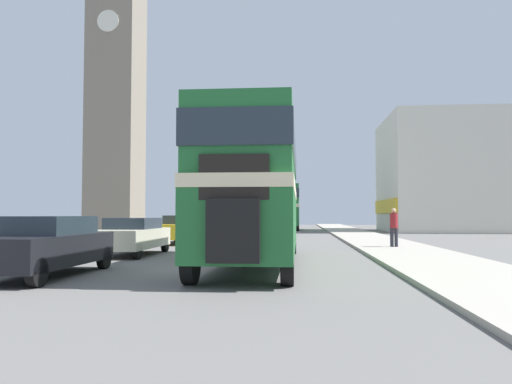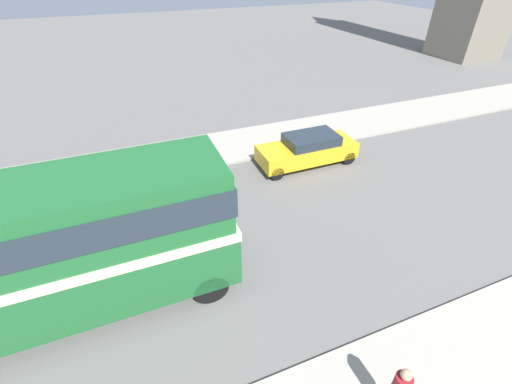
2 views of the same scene
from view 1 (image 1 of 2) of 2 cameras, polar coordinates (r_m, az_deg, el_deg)
ground_plane at (r=14.30m, az=-5.20°, el=-8.78°), size 120.00×120.00×0.00m
sidewalk_right at (r=14.71m, az=21.96°, el=-8.19°), size 3.50×120.00×0.12m
double_decker_bus at (r=15.42m, az=-0.01°, el=0.89°), size 2.44×10.80×4.17m
bus_distant at (r=50.33m, az=3.50°, el=-1.37°), size 2.56×10.29×4.38m
car_parked_near at (r=13.60m, az=-22.76°, el=-5.62°), size 1.71×4.55×1.50m
car_parked_mid at (r=19.65m, az=-13.96°, el=-4.84°), size 1.80×4.50×1.41m
car_parked_far at (r=26.91m, az=-8.48°, el=-4.19°), size 1.73×4.68×1.49m
pedestrian_walking at (r=22.87m, az=15.48°, el=-3.65°), size 0.34×0.34×1.69m
church_tower at (r=56.27m, az=-15.64°, el=14.04°), size 5.19×5.19×34.41m
shop_building_block at (r=49.12m, az=23.80°, el=1.85°), size 16.09×11.60×10.28m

